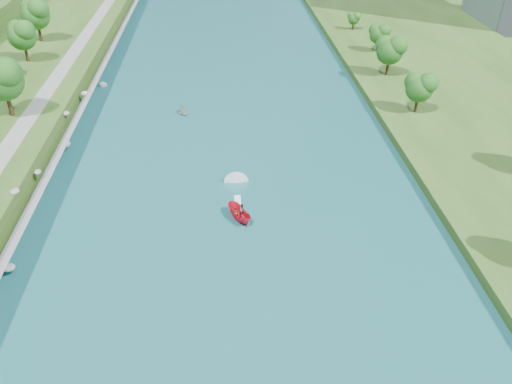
{
  "coord_description": "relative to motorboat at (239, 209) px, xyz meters",
  "views": [
    {
      "loc": [
        -0.45,
        -41.76,
        39.81
      ],
      "look_at": [
        3.63,
        13.01,
        2.5
      ],
      "focal_mm": 35.0,
      "sensor_mm": 36.0,
      "label": 1
    }
  ],
  "objects": [
    {
      "name": "raft",
      "position": [
        -8.87,
        31.73,
        -0.45
      ],
      "size": [
        3.31,
        3.65,
        1.51
      ],
      "rotation": [
        0.0,
        0.0,
        0.5
      ],
      "color": "gray",
      "rests_on": "river_water"
    },
    {
      "name": "riprap_bank",
      "position": [
        -27.05,
        7.87,
        0.89
      ],
      "size": [
        4.34,
        236.0,
        4.46
      ],
      "color": "slate",
      "rests_on": "ground"
    },
    {
      "name": "river_water",
      "position": [
        -1.21,
        8.5,
        -0.85
      ],
      "size": [
        55.0,
        240.0,
        0.1
      ],
      "primitive_type": "cube",
      "color": "#175357",
      "rests_on": "ground"
    },
    {
      "name": "motorboat",
      "position": [
        0.0,
        0.0,
        0.0
      ],
      "size": [
        3.72,
        19.28,
        2.04
      ],
      "rotation": [
        0.0,
        0.0,
        3.62
      ],
      "color": "red",
      "rests_on": "river_water"
    },
    {
      "name": "ground",
      "position": [
        -1.21,
        -11.5,
        -0.9
      ],
      "size": [
        260.0,
        260.0,
        0.0
      ],
      "primitive_type": "plane",
      "color": "#2D5119",
      "rests_on": "ground"
    }
  ]
}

